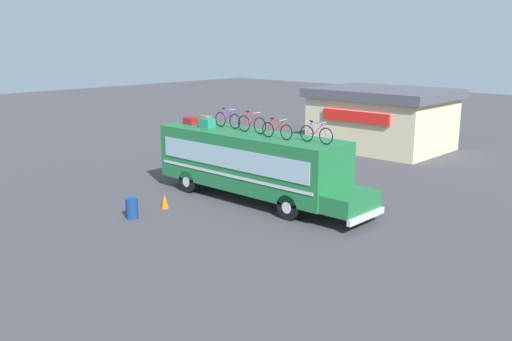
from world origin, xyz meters
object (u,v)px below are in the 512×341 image
Objects in this scene: rooftop_bicycle_1 at (227,120)px; rooftop_bicycle_2 at (252,124)px; bus at (253,162)px; luggage_bag_1 at (190,121)px; rooftop_bicycle_4 at (316,134)px; luggage_bag_3 at (207,123)px; trash_bin at (132,209)px; rooftop_bicycle_3 at (277,130)px; traffic_cone at (165,201)px; luggage_bag_2 at (205,120)px.

rooftop_bicycle_2 is (1.87, -0.31, 0.02)m from rooftop_bicycle_1.
rooftop_bicycle_2 reaches higher than rooftop_bicycle_1.
luggage_bag_1 reaches higher than bus.
luggage_bag_3 is at bearing -177.62° from rooftop_bicycle_4.
rooftop_bicycle_4 is (5.55, -0.42, -0.01)m from rooftop_bicycle_1.
rooftop_bicycle_1 reaches higher than luggage_bag_3.
luggage_bag_3 is at bearing -171.73° from rooftop_bicycle_2.
rooftop_bicycle_2 reaches higher than trash_bin.
luggage_bag_3 is 0.36× the size of rooftop_bicycle_2.
traffic_cone is at bearing -137.46° from rooftop_bicycle_3.
rooftop_bicycle_2 reaches higher than luggage_bag_3.
rooftop_bicycle_1 is at bearing 12.78° from luggage_bag_1.
luggage_bag_2 is 1.49m from rooftop_bicycle_1.
rooftop_bicycle_1 is at bearing 168.67° from bus.
luggage_bag_2 is 0.33× the size of rooftop_bicycle_4.
bus is 3.91m from rooftop_bicycle_4.
rooftop_bicycle_4 reaches higher than luggage_bag_1.
rooftop_bicycle_4 is at bearing -1.75° from rooftop_bicycle_2.
bus is at bearing 71.82° from trash_bin.
luggage_bag_2 is (0.65, 0.40, 0.06)m from luggage_bag_1.
rooftop_bicycle_3 is (5.16, -0.61, 0.14)m from luggage_bag_2.
rooftop_bicycle_2 is (2.55, 0.37, 0.19)m from luggage_bag_3.
trash_bin is (2.38, -5.29, -2.83)m from luggage_bag_1.
luggage_bag_1 is 0.81× the size of trash_bin.
rooftop_bicycle_2 is 6.47m from trash_bin.
rooftop_bicycle_2 reaches higher than traffic_cone.
luggage_bag_2 is 0.87× the size of luggage_bag_3.
rooftop_bicycle_3 reaches higher than trash_bin.
luggage_bag_2 is 7.03m from rooftop_bicycle_4.
rooftop_bicycle_2 is at bearing 178.25° from rooftop_bicycle_4.
trash_bin is at bearing -85.36° from traffic_cone.
luggage_bag_3 is at bearing -174.17° from bus.
trash_bin is at bearing -106.46° from rooftop_bicycle_2.
luggage_bag_2 is 0.32× the size of rooftop_bicycle_3.
rooftop_bicycle_4 reaches higher than rooftop_bicycle_3.
rooftop_bicycle_4 is (1.86, 0.27, 0.01)m from rooftop_bicycle_3.
rooftop_bicycle_2 is 1.04× the size of rooftop_bicycle_4.
trash_bin reaches higher than traffic_cone.
rooftop_bicycle_4 reaches higher than bus.
rooftop_bicycle_3 reaches higher than bus.
trash_bin is at bearing -108.18° from bus.
luggage_bag_1 is at bearing -178.94° from bus.
rooftop_bicycle_1 is 5.56m from rooftop_bicycle_4.
bus is at bearing 5.83° from luggage_bag_3.
bus is 3.11m from luggage_bag_3.
rooftop_bicycle_1 is 6.54m from trash_bin.
luggage_bag_3 is 4.51m from traffic_cone.
rooftop_bicycle_3 reaches higher than luggage_bag_3.
rooftop_bicycle_1 reaches higher than luggage_bag_1.
trash_bin is (-1.76, -5.37, -1.36)m from bus.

